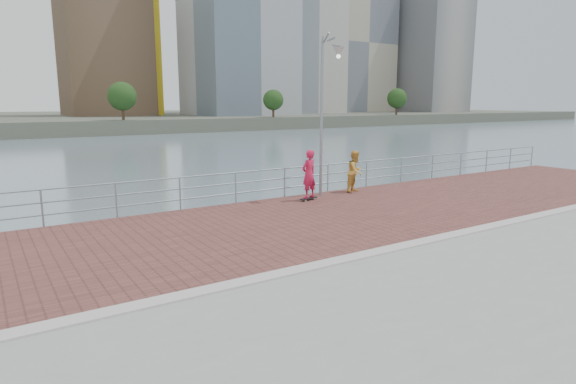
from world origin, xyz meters
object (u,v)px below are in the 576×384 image
guardrail (209,187)px  street_lamp (329,88)px  bystander (355,171)px  skateboarder (309,174)px

guardrail → street_lamp: size_ratio=6.83×
street_lamp → bystander: 3.59m
street_lamp → bystander: (1.57, 0.24, -3.22)m
guardrail → bystander: bystander is taller
street_lamp → bystander: bearing=8.5°
street_lamp → bystander: street_lamp is taller
street_lamp → guardrail: bearing=168.2°
guardrail → skateboarder: skateboarder is taller
bystander → street_lamp: bearing=165.5°
street_lamp → skateboarder: (-0.94, -0.12, -3.08)m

